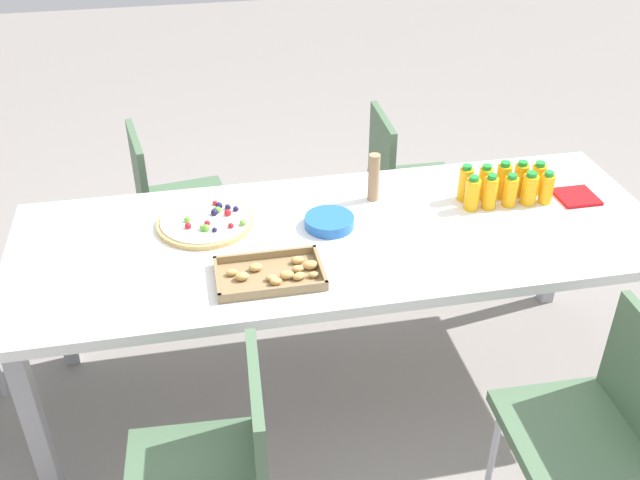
# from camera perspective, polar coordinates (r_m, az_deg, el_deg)

# --- Properties ---
(ground_plane) EXTENTS (12.00, 12.00, 0.00)m
(ground_plane) POSITION_cam_1_polar(r_m,az_deg,el_deg) (3.06, 1.49, -11.18)
(ground_plane) COLOR gray
(party_table) EXTENTS (2.35, 0.87, 0.74)m
(party_table) POSITION_cam_1_polar(r_m,az_deg,el_deg) (2.63, 1.70, -0.51)
(party_table) COLOR white
(party_table) RESTS_ON ground_plane
(chair_near_left) EXTENTS (0.41, 0.41, 0.83)m
(chair_near_left) POSITION_cam_1_polar(r_m,az_deg,el_deg) (3.48, 6.66, 4.82)
(chair_near_left) COLOR #4C6B4C
(chair_near_left) RESTS_ON ground_plane
(chair_far_left) EXTENTS (0.41, 0.41, 0.83)m
(chair_far_left) POSITION_cam_1_polar(r_m,az_deg,el_deg) (2.39, 21.12, -13.09)
(chair_far_left) COLOR #4C6B4C
(chair_far_left) RESTS_ON ground_plane
(chair_far_right) EXTENTS (0.42, 0.42, 0.83)m
(chair_far_right) POSITION_cam_1_polar(r_m,az_deg,el_deg) (2.14, -8.02, -17.27)
(chair_far_right) COLOR #4C6B4C
(chair_far_right) RESTS_ON ground_plane
(chair_near_right) EXTENTS (0.45, 0.45, 0.83)m
(chair_near_right) POSITION_cam_1_polar(r_m,az_deg,el_deg) (3.37, -11.82, 3.28)
(chair_near_right) COLOR #4C6B4C
(chair_near_right) RESTS_ON ground_plane
(juice_bottle_0) EXTENTS (0.06, 0.06, 0.13)m
(juice_bottle_0) POSITION_cam_1_polar(r_m,az_deg,el_deg) (2.95, 16.86, 4.69)
(juice_bottle_0) COLOR #FAAE14
(juice_bottle_0) RESTS_ON party_table
(juice_bottle_1) EXTENTS (0.06, 0.06, 0.14)m
(juice_bottle_1) POSITION_cam_1_polar(r_m,az_deg,el_deg) (2.91, 15.57, 4.66)
(juice_bottle_1) COLOR #F9AE14
(juice_bottle_1) RESTS_ON party_table
(juice_bottle_2) EXTENTS (0.06, 0.06, 0.15)m
(juice_bottle_2) POSITION_cam_1_polar(r_m,az_deg,el_deg) (2.88, 14.29, 4.59)
(juice_bottle_2) COLOR #FAAD14
(juice_bottle_2) RESTS_ON party_table
(juice_bottle_3) EXTENTS (0.05, 0.05, 0.14)m
(juice_bottle_3) POSITION_cam_1_polar(r_m,az_deg,el_deg) (2.85, 12.92, 4.43)
(juice_bottle_3) COLOR #F9AE14
(juice_bottle_3) RESTS_ON party_table
(juice_bottle_4) EXTENTS (0.05, 0.05, 0.15)m
(juice_bottle_4) POSITION_cam_1_polar(r_m,az_deg,el_deg) (2.82, 11.43, 4.40)
(juice_bottle_4) COLOR #FAAC14
(juice_bottle_4) RESTS_ON party_table
(juice_bottle_5) EXTENTS (0.05, 0.05, 0.13)m
(juice_bottle_5) POSITION_cam_1_polar(r_m,az_deg,el_deg) (2.89, 17.51, 3.93)
(juice_bottle_5) COLOR #F9AC14
(juice_bottle_5) RESTS_ON party_table
(juice_bottle_6) EXTENTS (0.06, 0.06, 0.13)m
(juice_bottle_6) POSITION_cam_1_polar(r_m,az_deg,el_deg) (2.86, 16.25, 3.91)
(juice_bottle_6) COLOR #FAAD14
(juice_bottle_6) RESTS_ON party_table
(juice_bottle_7) EXTENTS (0.05, 0.05, 0.13)m
(juice_bottle_7) POSITION_cam_1_polar(r_m,az_deg,el_deg) (2.83, 14.83, 3.77)
(juice_bottle_7) COLOR #FAAE14
(juice_bottle_7) RESTS_ON party_table
(juice_bottle_8) EXTENTS (0.05, 0.05, 0.14)m
(juice_bottle_8) POSITION_cam_1_polar(r_m,az_deg,el_deg) (2.79, 13.32, 3.69)
(juice_bottle_8) COLOR #F9AC14
(juice_bottle_8) RESTS_ON party_table
(juice_bottle_9) EXTENTS (0.06, 0.06, 0.14)m
(juice_bottle_9) POSITION_cam_1_polar(r_m,az_deg,el_deg) (2.77, 11.96, 3.60)
(juice_bottle_9) COLOR #FAAE14
(juice_bottle_9) RESTS_ON party_table
(fruit_pizza) EXTENTS (0.35, 0.35, 0.05)m
(fruit_pizza) POSITION_cam_1_polar(r_m,az_deg,el_deg) (2.67, -9.03, 1.46)
(fruit_pizza) COLOR tan
(fruit_pizza) RESTS_ON party_table
(snack_tray) EXTENTS (0.35, 0.22, 0.04)m
(snack_tray) POSITION_cam_1_polar(r_m,az_deg,el_deg) (2.37, -3.78, -2.72)
(snack_tray) COLOR olive
(snack_tray) RESTS_ON party_table
(plate_stack) EXTENTS (0.18, 0.18, 0.04)m
(plate_stack) POSITION_cam_1_polar(r_m,az_deg,el_deg) (2.62, 0.74, 1.46)
(plate_stack) COLOR blue
(plate_stack) RESTS_ON party_table
(napkin_stack) EXTENTS (0.15, 0.15, 0.01)m
(napkin_stack) POSITION_cam_1_polar(r_m,az_deg,el_deg) (2.98, 19.63, 3.25)
(napkin_stack) COLOR red
(napkin_stack) RESTS_ON party_table
(cardboard_tube) EXTENTS (0.04, 0.04, 0.19)m
(cardboard_tube) POSITION_cam_1_polar(r_m,az_deg,el_deg) (2.76, 4.28, 4.96)
(cardboard_tube) COLOR #9E7A56
(cardboard_tube) RESTS_ON party_table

